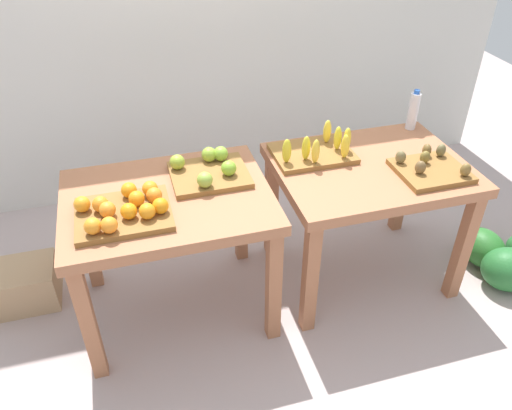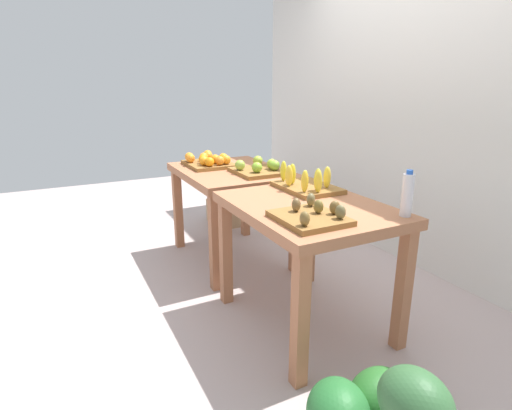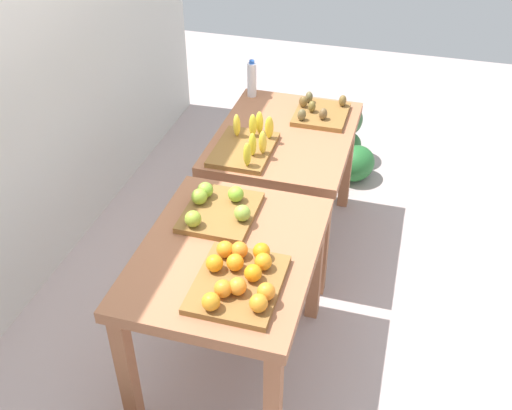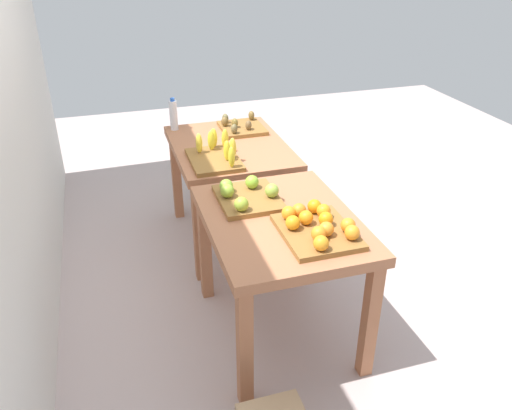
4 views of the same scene
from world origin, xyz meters
The scene contains 9 objects.
ground_plane centered at (0.00, 0.00, 0.00)m, with size 8.00×8.00×0.00m, color #B5A29F.
display_table_left centered at (-0.56, 0.00, 0.67)m, with size 1.04×0.80×0.79m.
display_table_right centered at (0.56, 0.00, 0.67)m, with size 1.04×0.80×0.79m.
orange_bin centered at (-0.77, -0.12, 0.83)m, with size 0.45×0.36×0.11m.
apple_bin centered at (-0.32, 0.12, 0.82)m, with size 0.40×0.36×0.11m.
banana_crate centered at (0.30, 0.16, 0.83)m, with size 0.44×0.32×0.17m.
kiwi_bin centered at (0.82, -0.16, 0.81)m, with size 0.36×0.32×0.10m.
water_bottle centered at (0.98, 0.33, 0.90)m, with size 0.06×0.06×0.25m.
cardboard_produce_box centered at (-1.43, 0.30, 0.12)m, with size 0.40×0.30×0.25m, color tan.
Camera 1 is at (-0.70, -2.12, 2.21)m, focal length 35.58 mm.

